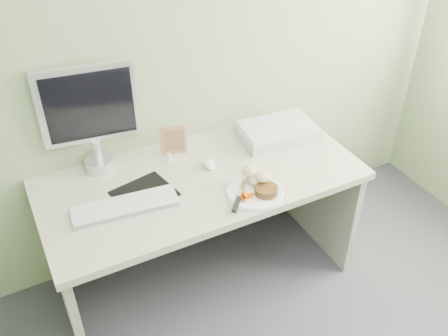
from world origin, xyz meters
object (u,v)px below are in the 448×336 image
scanner (278,132)px  desk (202,204)px  plate (255,192)px  monitor (90,114)px

scanner → desk: bearing=-159.5°
desk → scanner: size_ratio=3.81×
desk → scanner: (0.53, 0.14, 0.22)m
desk → plate: 0.35m
plate → monitor: 0.87m
monitor → scanner: bearing=-3.2°
desk → monitor: monitor is taller
desk → monitor: size_ratio=2.88×
plate → scanner: (0.36, 0.37, 0.03)m
desk → scanner: bearing=14.4°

